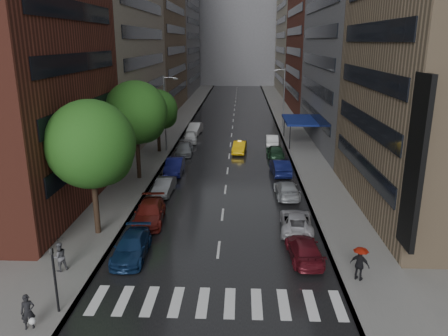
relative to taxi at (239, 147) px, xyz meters
The scene contains 21 objects.
ground 29.75m from the taxi, 92.30° to the right, with size 220.00×220.00×0.00m, color gray.
road 20.33m from the taxi, 93.37° to the left, with size 14.00×140.00×0.01m, color black.
sidewalk_left 22.71m from the taxi, 116.68° to the left, with size 4.00×140.00×0.15m, color gray.
sidewalk_right 21.74m from the taxi, 68.94° to the left, with size 4.00×140.00×0.15m, color gray.
crosswalk 31.74m from the taxi, 91.79° to the right, with size 13.15×2.80×0.01m.
buildings_left 36.62m from the taxi, 119.12° to the left, with size 8.00×108.00×38.00m.
buildings_right 33.53m from the taxi, 62.90° to the left, with size 8.05×109.10×36.00m.
building_far 89.60m from the taxi, 90.77° to the left, with size 40.00×14.00×32.00m, color slate.
tree_near 26.28m from the taxi, 112.46° to the right, with size 5.96×5.96×9.50m.
tree_mid 15.78m from the taxi, 131.95° to the right, with size 6.03×6.03×9.60m.
tree_far 10.78m from the taxi, behind, with size 4.78×4.78×7.62m.
taxi is the anchor object (origin of this frame).
parked_cars_left 11.09m from the taxi, 126.47° to the right, with size 2.49×42.95×1.59m.
parked_cars_right 13.43m from the taxi, 71.74° to the right, with size 2.55×35.51×1.59m.
ped_bag_walker 35.67m from the taxi, 105.62° to the right, with size 0.75×0.64×1.74m.
ped_black_umbrella 30.80m from the taxi, 109.54° to the right, with size 1.09×1.07×2.09m.
ped_red_umbrella 30.17m from the taxi, 76.75° to the right, with size 1.16×0.99×2.01m.
traffic_light 34.18m from the taxi, 104.92° to the right, with size 0.18×0.15×3.45m.
street_lamp_left 9.85m from the taxi, behind, with size 1.74×0.22×9.00m.
street_lamp_right 17.14m from the taxi, 66.87° to the left, with size 1.74×0.22×9.00m.
awning 9.72m from the taxi, 34.13° to the left, with size 4.00×8.00×3.12m.
Camera 1 is at (1.40, -21.80, 13.13)m, focal length 35.00 mm.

